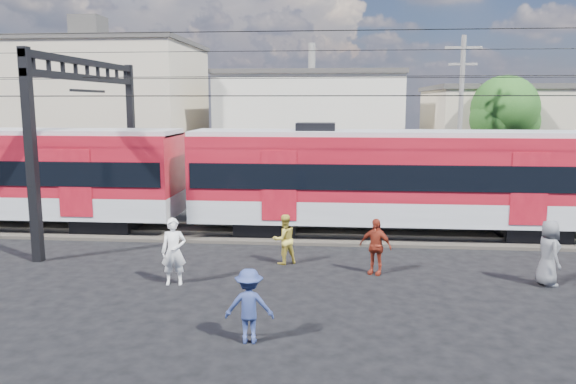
% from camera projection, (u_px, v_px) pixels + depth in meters
% --- Properties ---
extents(ground, '(120.00, 120.00, 0.00)m').
position_uv_depth(ground, '(338.00, 308.00, 14.47)').
color(ground, black).
rests_on(ground, ground).
extents(track_bed, '(70.00, 3.40, 0.12)m').
position_uv_depth(track_bed, '(338.00, 234.00, 22.32)').
color(track_bed, '#2D2823').
rests_on(track_bed, ground).
extents(rail_near, '(70.00, 0.12, 0.12)m').
position_uv_depth(rail_near, '(338.00, 236.00, 21.57)').
color(rail_near, '#59544C').
rests_on(rail_near, track_bed).
extents(rail_far, '(70.00, 0.12, 0.12)m').
position_uv_depth(rail_far, '(338.00, 227.00, 23.04)').
color(rail_far, '#59544C').
rests_on(rail_far, track_bed).
extents(commuter_train, '(50.30, 3.08, 4.17)m').
position_uv_depth(commuter_train, '(403.00, 177.00, 21.74)').
color(commuter_train, black).
rests_on(commuter_train, ground).
extents(catenary, '(70.00, 9.30, 7.52)m').
position_uv_depth(catenary, '(122.00, 105.00, 22.27)').
color(catenary, black).
rests_on(catenary, ground).
extents(building_west, '(14.28, 10.20, 9.30)m').
position_uv_depth(building_west, '(93.00, 111.00, 38.81)').
color(building_west, tan).
rests_on(building_west, ground).
extents(building_midwest, '(12.24, 12.24, 7.30)m').
position_uv_depth(building_midwest, '(311.00, 124.00, 40.61)').
color(building_midwest, beige).
rests_on(building_midwest, ground).
extents(building_mideast, '(16.32, 10.20, 6.30)m').
position_uv_depth(building_mideast, '(556.00, 135.00, 36.35)').
color(building_mideast, tan).
rests_on(building_mideast, ground).
extents(utility_pole_mid, '(1.80, 0.24, 8.50)m').
position_uv_depth(utility_pole_mid, '(460.00, 117.00, 27.97)').
color(utility_pole_mid, slate).
rests_on(utility_pole_mid, ground).
extents(tree_near, '(3.82, 3.64, 6.72)m').
position_uv_depth(tree_near, '(508.00, 113.00, 30.72)').
color(tree_near, '#382619').
rests_on(tree_near, ground).
extents(pedestrian_a, '(0.78, 0.57, 1.96)m').
position_uv_depth(pedestrian_a, '(174.00, 251.00, 16.25)').
color(pedestrian_a, silver).
rests_on(pedestrian_a, ground).
extents(pedestrian_b, '(1.01, 0.95, 1.65)m').
position_uv_depth(pedestrian_b, '(284.00, 239.00, 18.36)').
color(pedestrian_b, gold).
rests_on(pedestrian_b, ground).
extents(pedestrian_c, '(1.12, 0.69, 1.68)m').
position_uv_depth(pedestrian_c, '(249.00, 306.00, 12.32)').
color(pedestrian_c, navy).
rests_on(pedestrian_c, ground).
extents(pedestrian_d, '(1.11, 0.81, 1.75)m').
position_uv_depth(pedestrian_d, '(375.00, 246.00, 17.25)').
color(pedestrian_d, maroon).
rests_on(pedestrian_d, ground).
extents(pedestrian_e, '(0.73, 1.01, 1.92)m').
position_uv_depth(pedestrian_e, '(548.00, 253.00, 16.17)').
color(pedestrian_e, '#54555A').
rests_on(pedestrian_e, ground).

